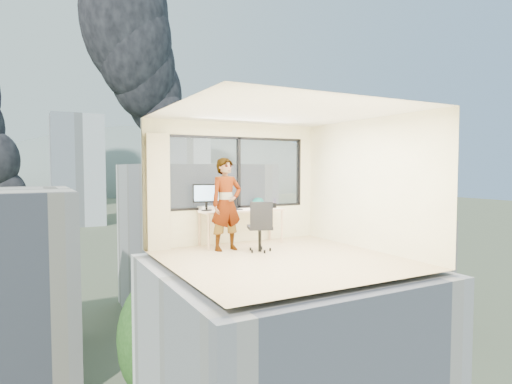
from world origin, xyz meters
TOP-DOWN VIEW (x-y plane):
  - floor at (0.00, 0.00)m, footprint 4.00×4.00m
  - ceiling at (0.00, 0.00)m, footprint 4.00×4.00m
  - wall_front at (0.00, -2.00)m, footprint 4.00×0.01m
  - wall_left at (-2.00, 0.00)m, footprint 0.01×4.00m
  - wall_right at (2.00, 0.00)m, footprint 0.01×4.00m
  - window_wall at (0.05, 2.00)m, footprint 3.30×0.16m
  - curtain at (-1.72, 1.88)m, footprint 0.45×0.14m
  - desk at (0.00, 1.66)m, footprint 1.80×0.60m
  - chair at (-0.02, 0.80)m, footprint 0.66×0.66m
  - person at (-0.54, 1.23)m, footprint 0.70×0.50m
  - monitor at (-0.75, 1.75)m, footprint 0.57×0.27m
  - game_console at (-0.67, 1.92)m, footprint 0.39×0.35m
  - laptop at (-0.20, 1.63)m, footprint 0.37×0.38m
  - cellphone at (0.24, 1.60)m, footprint 0.10×0.07m
  - pen_cup at (0.80, 1.63)m, footprint 0.10×0.10m
  - handbag at (0.52, 1.87)m, footprint 0.31×0.20m
  - exterior_ground at (0.00, 120.00)m, footprint 400.00×400.00m
  - near_bldg_b at (12.00, 38.00)m, footprint 14.00×13.00m
  - near_bldg_c at (30.00, 28.00)m, footprint 12.00×10.00m
  - far_tower_b at (8.00, 120.00)m, footprint 13.00×13.00m
  - far_tower_c at (45.00, 140.00)m, footprint 15.00×15.00m
  - hill_b at (100.00, 320.00)m, footprint 300.00×220.00m
  - tree_b at (4.00, 18.00)m, footprint 7.60×7.60m
  - tree_c at (22.00, 40.00)m, footprint 8.40×8.40m
  - smoke_plume_a at (-10.00, 150.00)m, footprint 40.00×24.00m
  - smoke_plume_b at (55.00, 170.00)m, footprint 30.00×18.00m

SIDE VIEW (x-z plane):
  - exterior_ground at x=0.00m, z-range -14.02..-13.98m
  - hill_b at x=100.00m, z-range -62.00..34.00m
  - tree_b at x=4.00m, z-range -14.00..-5.00m
  - near_bldg_c at x=30.00m, z-range -14.00..-4.00m
  - tree_c at x=22.00m, z-range -14.00..-4.00m
  - near_bldg_b at x=12.00m, z-range -14.00..2.00m
  - far_tower_c at x=45.00m, z-range -14.00..12.00m
  - floor at x=0.00m, z-range -0.01..0.01m
  - desk at x=0.00m, z-range 0.00..0.75m
  - chair at x=-0.02m, z-range 0.00..1.01m
  - cellphone at x=0.24m, z-range 0.75..0.76m
  - game_console at x=-0.67m, z-range 0.75..0.83m
  - pen_cup at x=0.80m, z-range 0.75..0.86m
  - laptop at x=-0.20m, z-range 0.75..0.96m
  - handbag at x=0.52m, z-range 0.75..0.97m
  - person at x=-0.54m, z-range 0.00..1.83m
  - far_tower_b at x=8.00m, z-range -14.00..16.00m
  - monitor at x=-0.75m, z-range 0.75..1.31m
  - curtain at x=-1.72m, z-range 0.00..2.30m
  - wall_front at x=0.00m, z-range 0.00..2.60m
  - wall_left at x=-2.00m, z-range 0.00..2.60m
  - wall_right at x=2.00m, z-range 0.00..2.60m
  - window_wall at x=0.05m, z-range 0.75..2.30m
  - ceiling at x=0.00m, z-range 2.60..2.60m
  - smoke_plume_b at x=55.00m, z-range -8.00..62.00m
  - smoke_plume_a at x=-10.00m, z-range -6.00..84.00m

